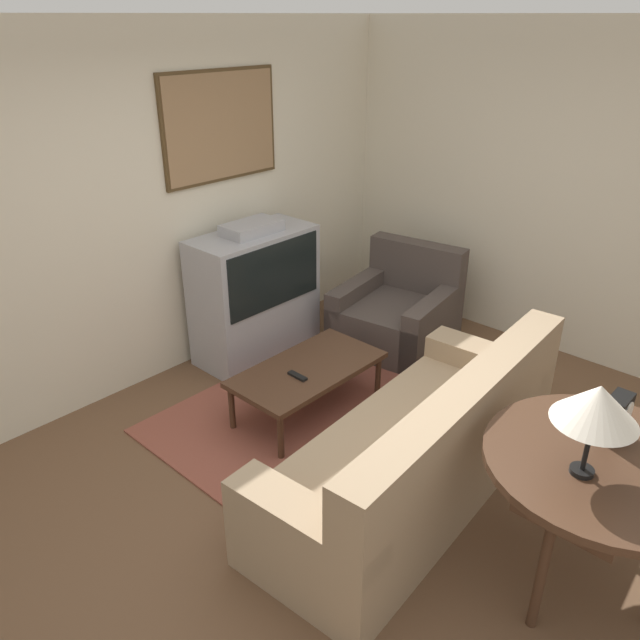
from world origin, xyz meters
The scene contains 12 objects.
ground_plane centered at (0.00, 0.00, 0.00)m, with size 12.00×12.00×0.00m, color brown.
wall_back centered at (0.01, 2.13, 1.36)m, with size 12.00×0.10×2.70m.
wall_right centered at (2.63, 0.00, 1.35)m, with size 0.06×12.00×2.70m.
area_rug centered at (0.42, 0.87, 0.01)m, with size 2.23×1.46×0.01m.
tv centered at (0.77, 1.77, 0.56)m, with size 1.07×0.52×1.19m.
couch centered at (0.21, -0.31, 0.31)m, with size 2.32×1.03×0.91m.
armchair centered at (1.75, 0.99, 0.28)m, with size 1.08×1.03×0.86m.
coffee_table centered at (0.40, 0.80, 0.35)m, with size 1.14×0.60×0.39m.
console_table centered at (0.22, -1.32, 0.74)m, with size 1.14×1.14×0.81m.
table_lamp centered at (0.05, -1.27, 1.18)m, with size 0.38×0.38×0.47m.
mantel_clock centered at (0.42, -1.27, 0.92)m, with size 0.16×0.10×0.24m.
remote centered at (0.24, 0.76, 0.40)m, with size 0.05×0.16×0.02m.
Camera 1 is at (-2.41, -1.92, 2.69)m, focal length 35.00 mm.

